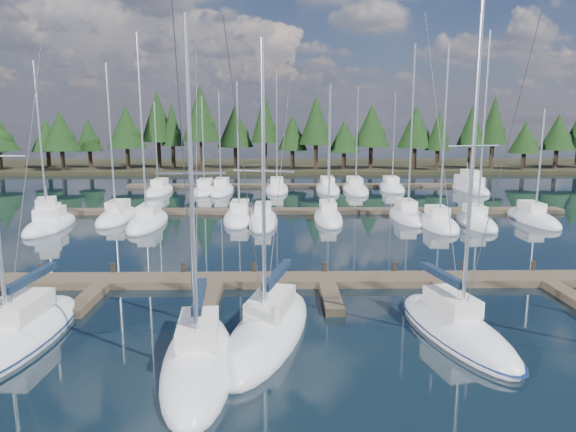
{
  "coord_description": "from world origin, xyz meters",
  "views": [
    {
      "loc": [
        -2.54,
        -9.13,
        8.83
      ],
      "look_at": [
        -2.02,
        22.0,
        3.04
      ],
      "focal_mm": 32.0,
      "sensor_mm": 36.0,
      "label": 1
    }
  ],
  "objects_px": {
    "motor_yacht_left": "(48,221)",
    "main_dock": "(327,283)",
    "motor_yacht_right": "(469,186)",
    "front_sailboat_2": "(198,360)",
    "front_sailboat_4": "(455,329)",
    "front_sailboat_1": "(16,335)",
    "front_sailboat_3": "(268,330)"
  },
  "relations": [
    {
      "from": "main_dock",
      "to": "front_sailboat_4",
      "type": "height_order",
      "value": "front_sailboat_4"
    },
    {
      "from": "front_sailboat_3",
      "to": "motor_yacht_right",
      "type": "distance_m",
      "value": 51.98
    },
    {
      "from": "main_dock",
      "to": "front_sailboat_2",
      "type": "distance_m",
      "value": 10.65
    },
    {
      "from": "front_sailboat_2",
      "to": "motor_yacht_right",
      "type": "xyz_separation_m",
      "value": [
        27.5,
        48.22,
        0.19
      ]
    },
    {
      "from": "motor_yacht_right",
      "to": "front_sailboat_2",
      "type": "bearing_deg",
      "value": -119.69
    },
    {
      "from": "front_sailboat_2",
      "to": "motor_yacht_right",
      "type": "relative_size",
      "value": 1.48
    },
    {
      "from": "main_dock",
      "to": "motor_yacht_right",
      "type": "distance_m",
      "value": 44.86
    },
    {
      "from": "front_sailboat_4",
      "to": "motor_yacht_left",
      "type": "distance_m",
      "value": 35.54
    },
    {
      "from": "motor_yacht_left",
      "to": "motor_yacht_right",
      "type": "xyz_separation_m",
      "value": [
        44.24,
        22.45,
        0.03
      ]
    },
    {
      "from": "front_sailboat_4",
      "to": "motor_yacht_left",
      "type": "bearing_deg",
      "value": 139.51
    },
    {
      "from": "front_sailboat_1",
      "to": "motor_yacht_left",
      "type": "height_order",
      "value": "front_sailboat_1"
    },
    {
      "from": "front_sailboat_2",
      "to": "front_sailboat_4",
      "type": "relative_size",
      "value": 0.9
    },
    {
      "from": "front_sailboat_1",
      "to": "front_sailboat_3",
      "type": "relative_size",
      "value": 1.09
    },
    {
      "from": "main_dock",
      "to": "motor_yacht_right",
      "type": "height_order",
      "value": "motor_yacht_right"
    },
    {
      "from": "main_dock",
      "to": "motor_yacht_left",
      "type": "relative_size",
      "value": 5.21
    },
    {
      "from": "front_sailboat_1",
      "to": "motor_yacht_left",
      "type": "relative_size",
      "value": 1.62
    },
    {
      "from": "front_sailboat_3",
      "to": "front_sailboat_4",
      "type": "relative_size",
      "value": 0.88
    },
    {
      "from": "front_sailboat_1",
      "to": "front_sailboat_2",
      "type": "bearing_deg",
      "value": -16.98
    },
    {
      "from": "front_sailboat_2",
      "to": "front_sailboat_1",
      "type": "bearing_deg",
      "value": 163.02
    },
    {
      "from": "main_dock",
      "to": "motor_yacht_left",
      "type": "xyz_separation_m",
      "value": [
        -22.24,
        16.65,
        0.25
      ]
    },
    {
      "from": "front_sailboat_2",
      "to": "front_sailboat_4",
      "type": "bearing_deg",
      "value": 14.66
    },
    {
      "from": "motor_yacht_left",
      "to": "main_dock",
      "type": "bearing_deg",
      "value": -36.81
    },
    {
      "from": "front_sailboat_3",
      "to": "front_sailboat_4",
      "type": "xyz_separation_m",
      "value": [
        7.81,
        0.03,
        0.02
      ]
    },
    {
      "from": "motor_yacht_left",
      "to": "motor_yacht_right",
      "type": "relative_size",
      "value": 0.96
    },
    {
      "from": "front_sailboat_2",
      "to": "motor_yacht_left",
      "type": "height_order",
      "value": "front_sailboat_2"
    },
    {
      "from": "front_sailboat_1",
      "to": "front_sailboat_3",
      "type": "xyz_separation_m",
      "value": [
        10.23,
        0.3,
        0.0
      ]
    },
    {
      "from": "front_sailboat_3",
      "to": "motor_yacht_left",
      "type": "distance_m",
      "value": 30.05
    },
    {
      "from": "front_sailboat_4",
      "to": "motor_yacht_right",
      "type": "xyz_separation_m",
      "value": [
        17.21,
        45.53,
        0.18
      ]
    },
    {
      "from": "main_dock",
      "to": "front_sailboat_3",
      "type": "relative_size",
      "value": 3.49
    },
    {
      "from": "front_sailboat_1",
      "to": "front_sailboat_4",
      "type": "height_order",
      "value": "front_sailboat_4"
    },
    {
      "from": "front_sailboat_2",
      "to": "motor_yacht_left",
      "type": "relative_size",
      "value": 1.53
    },
    {
      "from": "front_sailboat_1",
      "to": "motor_yacht_right",
      "type": "height_order",
      "value": "front_sailboat_1"
    }
  ]
}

